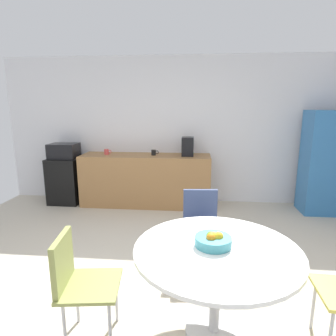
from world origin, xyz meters
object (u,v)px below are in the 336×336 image
Objects in this scene: mug_red at (107,152)px; mug_white at (189,153)px; microwave at (64,151)px; fruit_bowl at (213,240)px; chair_navy at (201,219)px; chair_olive at (76,275)px; locker_cabinet at (323,163)px; round_table at (216,262)px; coffee_maker at (188,147)px; mug_green at (154,152)px; mini_fridge at (66,180)px.

mug_white is at bearing -0.87° from mug_red.
fruit_bowl is (2.48, -2.87, -0.19)m from microwave.
chair_olive is (-0.93, -1.16, 0.00)m from chair_navy.
mug_red is at bearing 178.47° from locker_cabinet.
chair_navy is 1.02m from fruit_bowl.
locker_cabinet is 3.40m from round_table.
microwave is 1.50× the size of coffee_maker.
mug_green is (-0.61, 0.03, 0.00)m from mug_white.
mug_red is (-0.70, 3.03, 0.43)m from chair_olive.
fruit_bowl is (2.48, -2.87, 0.35)m from mini_fridge.
chair_olive is at bearing -63.95° from mini_fridge.
microwave reaches higher than round_table.
coffee_maker reaches higher than mini_fridge.
microwave is 2.23m from mug_white.
fruit_bowl is at bearing -86.18° from chair_navy.
chair_navy is 6.43× the size of mug_white.
mini_fridge is 1.72× the size of microwave.
chair_olive is at bearing -172.54° from round_table.
mini_fridge is 2.29m from mug_white.
fruit_bowl is at bearing 128.94° from round_table.
coffee_maker is (0.73, 3.04, 0.54)m from chair_olive.
fruit_bowl is (0.07, -0.99, 0.24)m from chair_navy.
mug_white and mug_green have the same top height.
coffee_maker is (-0.02, 0.03, 0.11)m from mug_white.
microwave is at bearing 130.75° from round_table.
round_table is at bearing -73.19° from mug_green.
chair_olive is 3.07m from mug_green.
fruit_bowl is (-1.93, -2.77, -0.07)m from locker_cabinet.
mug_white is (-0.18, 1.86, 0.43)m from chair_navy.
chair_navy is 2.59× the size of coffee_maker.
chair_navy is at bearing -84.43° from mug_white.
round_table is 4.51× the size of fruit_bowl.
coffee_maker reaches higher than fruit_bowl.
mini_fridge is 3.81m from fruit_bowl.
mug_red is at bearing 130.85° from chair_navy.
round_table is at bearing 7.46° from chair_olive.
round_table is at bearing -49.25° from microwave.
mug_green and mug_red have the same top height.
microwave is at bearing 142.03° from chair_navy.
chair_navy is at bearing 51.29° from chair_olive.
chair_olive is (-2.92, -2.94, -0.32)m from locker_cabinet.
microwave reaches higher than mug_white.
mug_white is 0.40× the size of coffee_maker.
fruit_bowl reaches higher than mini_fridge.
chair_olive is at bearing -128.71° from chair_navy.
locker_cabinet reaches higher than microwave.
microwave is at bearing 130.77° from fruit_bowl.
chair_olive reaches higher than mini_fridge.
chair_olive and fruit_bowl have the same top height.
fruit_bowl is 2.86m from mug_white.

